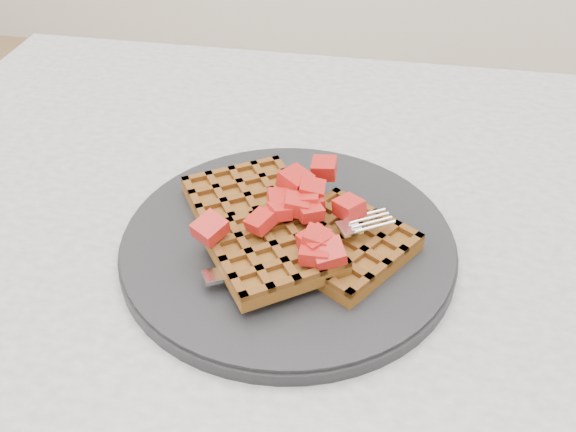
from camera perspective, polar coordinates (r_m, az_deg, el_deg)
The scene contains 5 objects.
table at distance 0.68m, azimuth 11.16°, elevation -10.19°, with size 1.20×0.80×0.75m.
plate at distance 0.58m, azimuth -0.00°, elevation -2.46°, with size 0.30×0.30×0.02m, color black.
waffles at distance 0.57m, azimuth -0.05°, elevation -1.24°, with size 0.24×0.21×0.03m.
strawberry_pile at distance 0.56m, azimuth -0.00°, elevation 1.13°, with size 0.15×0.15×0.02m, color #9C0000, non-canonical shape.
fork at distance 0.55m, azimuth 2.30°, elevation -3.34°, with size 0.02×0.18×0.02m, color silver, non-canonical shape.
Camera 1 is at (-0.05, -0.46, 1.14)m, focal length 40.00 mm.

